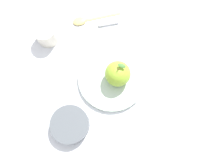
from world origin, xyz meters
TOP-DOWN VIEW (x-y plane):
  - ground_plane at (0.00, 0.00)m, footprint 2.40×2.40m
  - dinner_plate at (-0.01, -0.05)m, footprint 0.23×0.23m
  - apple at (0.00, -0.06)m, footprint 0.08×0.08m
  - side_bowl at (-0.21, -0.07)m, footprint 0.12×0.12m
  - cup at (-0.07, 0.22)m, footprint 0.08×0.08m
  - knife at (0.07, 0.14)m, footprint 0.20×0.13m
  - spoon at (0.07, 0.18)m, footprint 0.16×0.11m

SIDE VIEW (x-z plane):
  - ground_plane at x=0.00m, z-range 0.00..0.00m
  - knife at x=0.07m, z-range 0.00..0.01m
  - spoon at x=0.07m, z-range 0.00..0.01m
  - dinner_plate at x=-0.01m, z-range 0.00..0.02m
  - side_bowl at x=-0.21m, z-range 0.00..0.04m
  - cup at x=-0.07m, z-range 0.00..0.07m
  - apple at x=0.00m, z-range 0.01..0.10m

